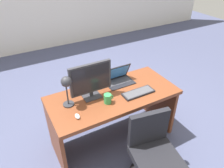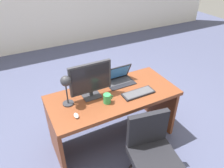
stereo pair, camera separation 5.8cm
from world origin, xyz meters
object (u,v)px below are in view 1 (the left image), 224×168
Objects in this scene: laptop at (118,77)px; coffee_mug at (108,99)px; desk_lamp at (67,85)px; monitor at (91,79)px; mouse at (77,116)px; desk at (112,106)px; office_chair at (153,158)px; keyboard at (138,93)px.

laptop reaches higher than coffee_mug.
laptop is 0.94× the size of desk_lamp.
mouse is at bearing -137.37° from monitor.
mouse is (-0.51, -0.22, 0.22)m from desk.
office_chair reaches higher than mouse.
office_chair is (0.61, -0.52, -0.44)m from mouse.
mouse is at bearing -176.70° from keyboard.
desk is at bearing 0.15° from desk_lamp.
coffee_mug reaches higher than desk.
keyboard is (0.50, -0.21, -0.22)m from monitor.
monitor is 0.58m from keyboard.
mouse is 0.22× the size of desk_lamp.
office_chair is at bearing -69.04° from coffee_mug.
desk is at bearing -8.14° from monitor.
office_chair is (0.33, -0.77, -0.65)m from monitor.
coffee_mug is at bearing 176.72° from keyboard.
monitor is at bearing 157.60° from keyboard.
monitor is at bearing 120.72° from coffee_mug.
desk_lamp is (-0.01, 0.21, 0.25)m from mouse.
desk_lamp reaches higher than coffee_mug.
desk is 18.98× the size of mouse.
keyboard is at bearing 3.30° from mouse.
mouse is (-0.70, -0.39, -0.05)m from laptop.
laptop is at bearing 101.86° from keyboard.
keyboard is 0.48× the size of office_chair.
keyboard is 0.39m from coffee_mug.
keyboard is 3.44× the size of coffee_mug.
desk_lamp is at bearing 129.94° from office_chair.
desk_lamp is 3.29× the size of coffee_mug.
laptop is (0.19, 0.17, 0.27)m from desk.
desk_lamp is at bearing -166.10° from laptop.
laptop is at bearing 18.05° from monitor.
monitor is at bearing -161.95° from laptop.
monitor reaches higher than coffee_mug.
office_chair reaches higher than desk.
desk is 0.50m from monitor.
keyboard is at bearing -33.53° from desk.
coffee_mug reaches higher than office_chair.
mouse is at bearing -170.05° from coffee_mug.
laptop is at bearing 42.98° from desk.
keyboard is 0.77m from mouse.
keyboard is at bearing -3.28° from coffee_mug.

